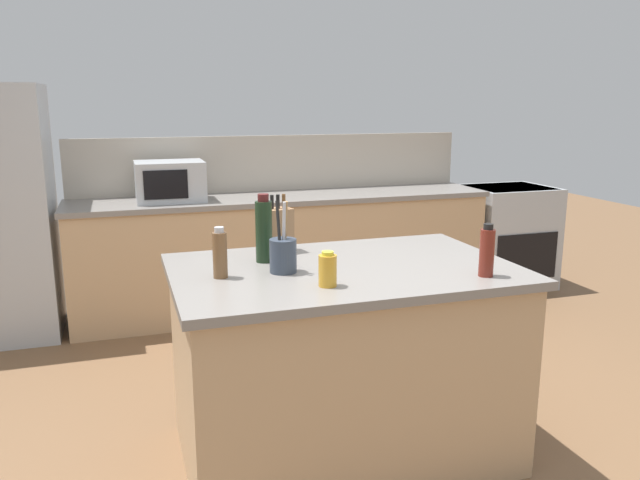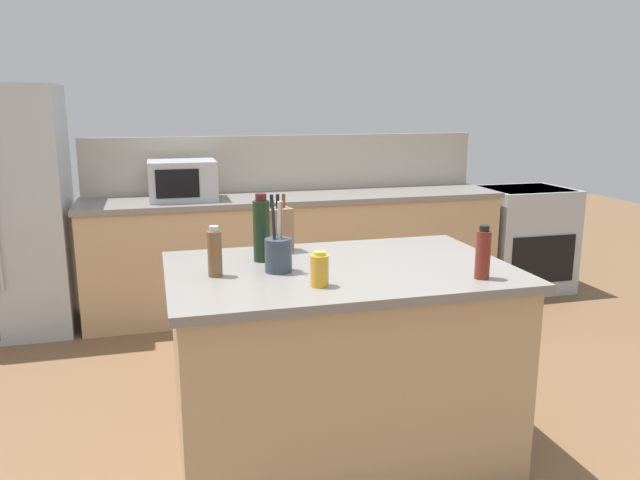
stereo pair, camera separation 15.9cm
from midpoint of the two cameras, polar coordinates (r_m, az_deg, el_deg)
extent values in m
plane|color=brown|center=(3.24, 0.54, -18.72)|extent=(14.00, 14.00, 0.00)
cube|color=tan|center=(5.11, -4.10, -1.35)|extent=(3.33, 0.62, 0.90)
cube|color=gray|center=(5.02, -4.18, 3.86)|extent=(3.37, 0.66, 0.04)
cube|color=#B2A899|center=(5.29, -5.05, 7.03)|extent=(3.33, 0.03, 0.46)
cube|color=tan|center=(3.03, 0.55, -11.44)|extent=(1.50, 0.96, 0.90)
cube|color=gray|center=(2.87, 0.57, -2.83)|extent=(1.56, 1.02, 0.04)
cube|color=#ADB2B7|center=(5.96, 15.92, 0.30)|extent=(0.76, 0.64, 0.92)
cube|color=black|center=(5.73, 17.65, -1.48)|extent=(0.61, 0.01, 0.41)
cube|color=black|center=(5.88, 16.19, 4.59)|extent=(0.68, 0.58, 0.02)
cube|color=#ADB2B7|center=(4.87, -14.47, 5.23)|extent=(0.50, 0.38, 0.30)
cube|color=black|center=(4.67, -14.86, 4.91)|extent=(0.31, 0.01, 0.21)
cube|color=#936B47|center=(3.13, -5.29, 0.90)|extent=(0.15, 0.12, 0.22)
cylinder|color=black|center=(3.10, -5.89, 3.46)|extent=(0.02, 0.02, 0.07)
cylinder|color=black|center=(3.11, -5.34, 3.52)|extent=(0.02, 0.02, 0.07)
cylinder|color=brown|center=(3.12, -4.80, 3.57)|extent=(0.02, 0.02, 0.07)
cylinder|color=#333D4C|center=(2.76, -5.04, -1.46)|extent=(0.12, 0.12, 0.15)
cylinder|color=olive|center=(2.74, -4.85, 1.76)|extent=(0.01, 0.05, 0.18)
cylinder|color=black|center=(2.73, -5.49, 1.69)|extent=(0.01, 0.05, 0.18)
cylinder|color=#B2B2B7|center=(2.71, -4.99, 1.64)|extent=(0.01, 0.03, 0.18)
cylinder|color=brown|center=(2.71, -10.80, -1.39)|extent=(0.06, 0.06, 0.20)
cylinder|color=#B2B2B7|center=(2.69, -10.90, 0.91)|extent=(0.04, 0.04, 0.02)
cylinder|color=black|center=(2.94, -6.70, 0.74)|extent=(0.08, 0.08, 0.29)
cylinder|color=#4C1919|center=(2.91, -6.78, 3.85)|extent=(0.05, 0.05, 0.03)
cylinder|color=maroon|center=(2.76, 13.42, -1.17)|extent=(0.06, 0.06, 0.21)
cylinder|color=black|center=(2.73, 13.55, 1.18)|extent=(0.04, 0.04, 0.02)
cylinder|color=gold|center=(2.55, -1.09, -2.84)|extent=(0.08, 0.08, 0.13)
cylinder|color=gold|center=(2.53, -1.09, -1.24)|extent=(0.05, 0.05, 0.02)
camera|label=1|loc=(0.08, -91.43, -0.32)|focal=35.00mm
camera|label=2|loc=(0.08, 88.57, 0.32)|focal=35.00mm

